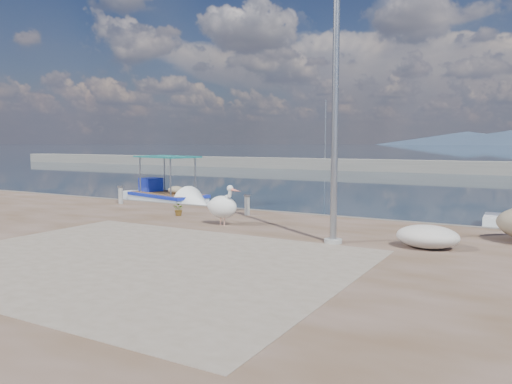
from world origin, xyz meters
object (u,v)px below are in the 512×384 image
at_px(pelican, 223,206).
at_px(lamp_post, 336,108).
at_px(bollard_near, 247,204).
at_px(boat_left, 167,200).

bearing_deg(pelican, lamp_post, 1.42).
xyz_separation_m(pelican, bollard_near, (-0.44, 2.17, -0.19)).
relative_size(pelican, lamp_post, 0.18).
xyz_separation_m(lamp_post, bollard_near, (-4.26, 3.00, -2.91)).
distance_m(boat_left, lamp_post, 13.56).
bearing_deg(bollard_near, lamp_post, -35.20).
relative_size(lamp_post, bollard_near, 9.90).
height_order(boat_left, lamp_post, lamp_post).
bearing_deg(bollard_near, pelican, -78.45).
bearing_deg(lamp_post, pelican, 167.66).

